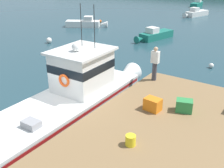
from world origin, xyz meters
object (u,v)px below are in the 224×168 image
Objects in this scene: deckhand_by_the_boat at (155,63)px; moored_boat_far_right at (86,23)px; mooring_buoy_inshore at (49,40)px; mooring_buoy_spare_mooring at (100,21)px; moored_boat_mid_harbor at (196,13)px; main_fishing_boat at (74,98)px; moored_boat_near_channel at (197,4)px; crate_single_by_cleat at (184,106)px; crate_stack_near_edge at (153,104)px; mooring_buoy_outer at (211,66)px; bait_bucket at (131,140)px; moored_boat_far_left at (154,35)px.

deckhand_by_the_boat is 18.83m from moored_boat_far_right.
mooring_buoy_inshore is 1.32× the size of mooring_buoy_spare_mooring.
deckhand_by_the_boat is 0.35× the size of moored_boat_mid_harbor.
main_fishing_boat reaches higher than moored_boat_near_channel.
mooring_buoy_spare_mooring is at bearing 123.76° from main_fishing_boat.
crate_single_by_cleat is 29.38m from moored_boat_mid_harbor.
crate_stack_near_edge reaches higher than mooring_buoy_outer.
crate_stack_near_edge is 29.65m from moored_boat_mid_harbor.
crate_single_by_cleat is 0.13× the size of moored_boat_near_channel.
bait_bucket is 0.92× the size of mooring_buoy_spare_mooring.
moored_boat_far_right reaches higher than mooring_buoy_spare_mooring.
main_fishing_boat is at bearing -51.98° from moored_boat_far_right.
main_fishing_boat is 4.10m from deckhand_by_the_boat.
main_fishing_boat is 10.50m from mooring_buoy_outer.
bait_bucket is 0.07× the size of moored_boat_mid_harbor.
moored_boat_far_right is (-15.98, 17.24, -0.97)m from bait_bucket.
moored_boat_far_left is at bearing 103.10° from main_fishing_boat.
moored_boat_far_left is (-3.44, 14.80, -0.62)m from main_fishing_boat.
mooring_buoy_outer is (15.23, -5.53, -0.24)m from moored_boat_far_right.
moored_boat_mid_harbor is (-8.87, 27.99, -1.04)m from crate_single_by_cleat.
crate_single_by_cleat is at bearing -42.96° from deckhand_by_the_boat.
crate_stack_near_edge is at bearing -74.16° from moored_boat_near_channel.
main_fishing_boat reaches higher than crate_stack_near_edge.
moored_boat_far_right is 2.78m from mooring_buoy_spare_mooring.
deckhand_by_the_boat reaches higher than crate_stack_near_edge.
moored_boat_far_right is at bearing 128.02° from main_fishing_boat.
bait_bucket is 17.52m from mooring_buoy_inshore.
deckhand_by_the_boat is (-2.29, 2.13, 0.63)m from crate_single_by_cleat.
moored_boat_far_right is (-14.26, 12.18, -1.66)m from deckhand_by_the_boat.
deckhand_by_the_boat is 0.36× the size of moored_boat_far_left.
moored_boat_mid_harbor reaches higher than mooring_buoy_outer.
moored_boat_far_left is (8.70, -0.73, -0.01)m from moored_boat_far_right.
deckhand_by_the_boat is (2.12, 3.35, 1.05)m from main_fishing_boat.
mooring_buoy_spare_mooring is (-7.77, -10.91, -0.21)m from moored_boat_mid_harbor.
mooring_buoy_inshore is (-13.81, 7.76, -1.20)m from crate_stack_near_edge.
crate_stack_near_edge is 2.40m from bait_bucket.
crate_stack_near_edge is 23.62m from mooring_buoy_spare_mooring.
bait_bucket is (-0.57, -2.93, -0.06)m from crate_single_by_cleat.
deckhand_by_the_boat is 6.98m from mooring_buoy_outer.
crate_stack_near_edge is 0.13× the size of moored_boat_mid_harbor.
main_fishing_boat reaches higher than deckhand_by_the_boat.
crate_stack_near_edge reaches higher than moored_boat_far_left.
crate_stack_near_edge is at bearing -43.77° from moored_boat_far_right.
moored_boat_far_right is 0.98× the size of moored_boat_near_channel.
main_fishing_boat is at bearing -169.24° from crate_stack_near_edge.
main_fishing_boat reaches higher than mooring_buoy_spare_mooring.
deckhand_by_the_boat is at bearing -75.73° from moored_boat_mid_harbor.
moored_boat_far_right is 23.76m from moored_boat_near_channel.
mooring_buoy_spare_mooring is (-16.64, 17.08, -1.25)m from crate_single_by_cleat.
deckhand_by_the_boat reaches higher than moored_boat_mid_harbor.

